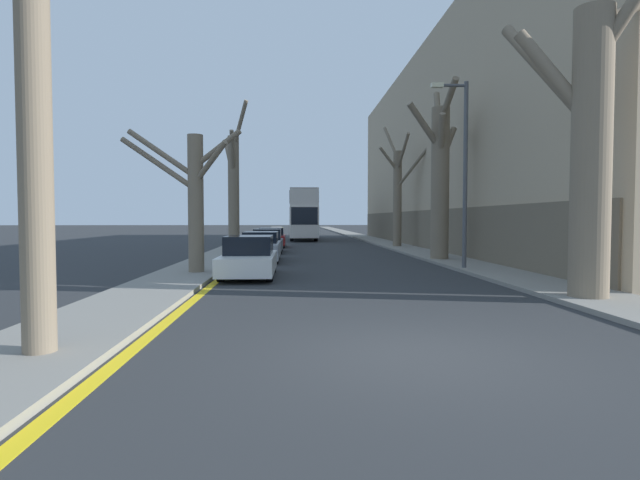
% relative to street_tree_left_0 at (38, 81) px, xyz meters
% --- Properties ---
extents(ground_plane, '(300.00, 300.00, 0.00)m').
position_rel_street_tree_left_0_xyz_m(ground_plane, '(5.22, -0.08, -3.84)').
color(ground_plane, '#2B2D30').
extents(sidewalk_left, '(2.24, 120.00, 0.12)m').
position_rel_street_tree_left_0_xyz_m(sidewalk_left, '(-0.24, 49.92, -3.78)').
color(sidewalk_left, gray).
rests_on(sidewalk_left, ground).
extents(sidewalk_right, '(2.24, 120.00, 0.12)m').
position_rel_street_tree_left_0_xyz_m(sidewalk_right, '(10.69, 49.92, -3.78)').
color(sidewalk_right, gray).
rests_on(sidewalk_right, ground).
extents(building_facade_right, '(10.08, 43.68, 13.24)m').
position_rel_street_tree_left_0_xyz_m(building_facade_right, '(16.80, 26.55, 2.77)').
color(building_facade_right, tan).
rests_on(building_facade_right, ground).
extents(kerb_line_stripe, '(0.24, 120.00, 0.01)m').
position_rel_street_tree_left_0_xyz_m(kerb_line_stripe, '(1.06, 49.92, -3.83)').
color(kerb_line_stripe, yellow).
rests_on(kerb_line_stripe, ground).
extents(street_tree_left_0, '(3.69, 1.76, 8.38)m').
position_rel_street_tree_left_0_xyz_m(street_tree_left_0, '(0.00, 0.00, 0.00)').
color(street_tree_left_0, '#7A6B56').
rests_on(street_tree_left_0, ground).
extents(street_tree_left_1, '(4.30, 1.69, 5.05)m').
position_rel_street_tree_left_0_xyz_m(street_tree_left_1, '(0.01, 10.42, -1.08)').
color(street_tree_left_1, '#7A6B56').
rests_on(street_tree_left_1, ground).
extents(street_tree_left_2, '(1.77, 3.04, 8.57)m').
position_rel_street_tree_left_0_xyz_m(street_tree_left_2, '(0.05, 22.01, -0.11)').
color(street_tree_left_2, '#7A6B56').
rests_on(street_tree_left_2, ground).
extents(street_tree_right_0, '(3.78, 3.38, 7.87)m').
position_rel_street_tree_left_0_xyz_m(street_tree_right_0, '(10.44, 4.38, 0.05)').
color(street_tree_right_0, '#7A6B56').
rests_on(street_tree_right_0, ground).
extents(street_tree_right_1, '(2.81, 3.81, 8.17)m').
position_rel_street_tree_left_0_xyz_m(street_tree_right_1, '(10.21, 15.61, 0.17)').
color(street_tree_right_1, '#7A6B56').
rests_on(street_tree_right_1, ground).
extents(street_tree_right_2, '(3.02, 4.26, 8.38)m').
position_rel_street_tree_left_0_xyz_m(street_tree_right_2, '(10.51, 26.18, -0.06)').
color(street_tree_right_2, '#7A6B56').
rests_on(street_tree_right_2, ground).
extents(double_decker_bus, '(2.48, 10.74, 4.57)m').
position_rel_street_tree_left_0_xyz_m(double_decker_bus, '(4.41, 39.57, -1.25)').
color(double_decker_bus, silver).
rests_on(double_decker_bus, ground).
extents(parked_car_0, '(1.74, 4.27, 1.38)m').
position_rel_street_tree_left_0_xyz_m(parked_car_0, '(1.97, 9.87, -3.19)').
color(parked_car_0, silver).
rests_on(parked_car_0, ground).
extents(parked_car_1, '(1.73, 4.52, 1.36)m').
position_rel_street_tree_left_0_xyz_m(parked_car_1, '(1.97, 16.05, -3.18)').
color(parked_car_1, '#9EA3AD').
rests_on(parked_car_1, ground).
extents(parked_car_2, '(1.75, 4.20, 1.37)m').
position_rel_street_tree_left_0_xyz_m(parked_car_2, '(1.97, 22.13, -3.19)').
color(parked_car_2, '#4C5156').
rests_on(parked_car_2, ground).
extents(parked_car_3, '(1.88, 3.97, 1.34)m').
position_rel_street_tree_left_0_xyz_m(parked_car_3, '(1.97, 27.63, -3.20)').
color(parked_car_3, maroon).
rests_on(parked_car_3, ground).
extents(lamp_post, '(1.40, 0.20, 7.05)m').
position_rel_street_tree_left_0_xyz_m(lamp_post, '(9.79, 11.33, 0.14)').
color(lamp_post, '#4C4F54').
rests_on(lamp_post, ground).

